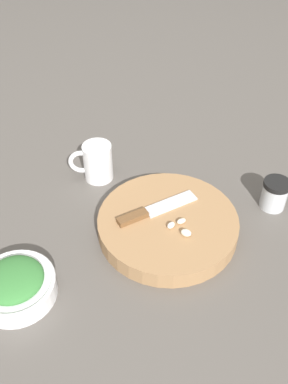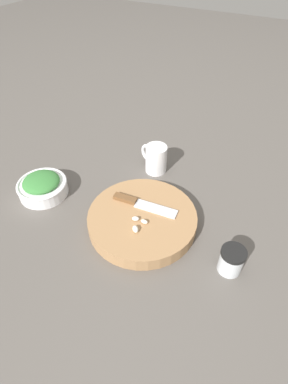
{
  "view_description": "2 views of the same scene",
  "coord_description": "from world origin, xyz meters",
  "px_view_note": "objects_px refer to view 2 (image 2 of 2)",
  "views": [
    {
      "loc": [
        -0.28,
        -0.69,
        0.72
      ],
      "look_at": [
        0.03,
        -0.01,
        0.05
      ],
      "focal_mm": 40.0,
      "sensor_mm": 36.0,
      "label": 1
    },
    {
      "loc": [
        0.32,
        -0.61,
        0.68
      ],
      "look_at": [
        0.02,
        -0.05,
        0.08
      ],
      "focal_mm": 28.0,
      "sensor_mm": 36.0,
      "label": 2
    }
  ],
  "objects_px": {
    "coffee_mug": "(155,158)",
    "herb_bowl": "(42,186)",
    "spice_jar": "(231,260)",
    "cutting_board": "(142,220)",
    "chef_knife": "(141,204)",
    "garlic_cloves": "(138,224)"
  },
  "relations": [
    {
      "from": "coffee_mug",
      "to": "garlic_cloves",
      "type": "bearing_deg",
      "value": -72.59
    },
    {
      "from": "garlic_cloves",
      "to": "spice_jar",
      "type": "distance_m",
      "value": 0.26
    },
    {
      "from": "herb_bowl",
      "to": "spice_jar",
      "type": "height_order",
      "value": "spice_jar"
    },
    {
      "from": "cutting_board",
      "to": "chef_knife",
      "type": "distance_m",
      "value": 0.05
    },
    {
      "from": "herb_bowl",
      "to": "chef_knife",
      "type": "bearing_deg",
      "value": 11.63
    },
    {
      "from": "cutting_board",
      "to": "garlic_cloves",
      "type": "xyz_separation_m",
      "value": [
        0.01,
        -0.04,
        0.03
      ]
    },
    {
      "from": "spice_jar",
      "to": "coffee_mug",
      "type": "relative_size",
      "value": 0.69
    },
    {
      "from": "herb_bowl",
      "to": "coffee_mug",
      "type": "height_order",
      "value": "coffee_mug"
    },
    {
      "from": "chef_knife",
      "to": "spice_jar",
      "type": "distance_m",
      "value": 0.3
    },
    {
      "from": "spice_jar",
      "to": "herb_bowl",
      "type": "bearing_deg",
      "value": -179.39
    },
    {
      "from": "chef_knife",
      "to": "herb_bowl",
      "type": "height_order",
      "value": "herb_bowl"
    },
    {
      "from": "herb_bowl",
      "to": "coffee_mug",
      "type": "distance_m",
      "value": 0.39
    },
    {
      "from": "cutting_board",
      "to": "herb_bowl",
      "type": "bearing_deg",
      "value": -174.43
    },
    {
      "from": "chef_knife",
      "to": "herb_bowl",
      "type": "xyz_separation_m",
      "value": [
        -0.33,
        -0.07,
        -0.01
      ]
    },
    {
      "from": "chef_knife",
      "to": "herb_bowl",
      "type": "relative_size",
      "value": 1.25
    },
    {
      "from": "herb_bowl",
      "to": "coffee_mug",
      "type": "relative_size",
      "value": 1.45
    },
    {
      "from": "coffee_mug",
      "to": "herb_bowl",
      "type": "bearing_deg",
      "value": -133.36
    },
    {
      "from": "garlic_cloves",
      "to": "spice_jar",
      "type": "relative_size",
      "value": 0.76
    },
    {
      "from": "herb_bowl",
      "to": "cutting_board",
      "type": "bearing_deg",
      "value": 5.57
    },
    {
      "from": "cutting_board",
      "to": "garlic_cloves",
      "type": "bearing_deg",
      "value": -78.36
    },
    {
      "from": "chef_knife",
      "to": "spice_jar",
      "type": "bearing_deg",
      "value": 73.01
    },
    {
      "from": "cutting_board",
      "to": "chef_knife",
      "type": "height_order",
      "value": "chef_knife"
    }
  ]
}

